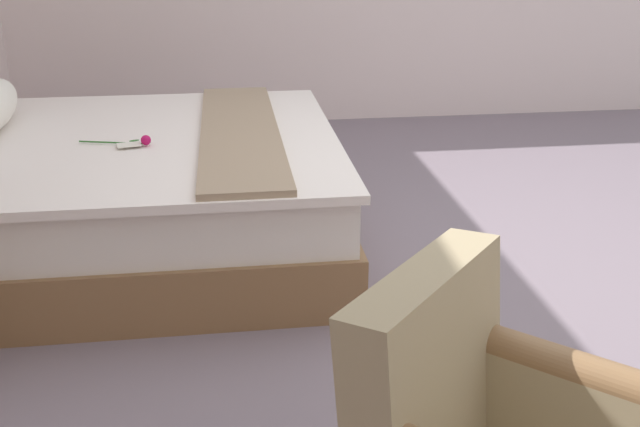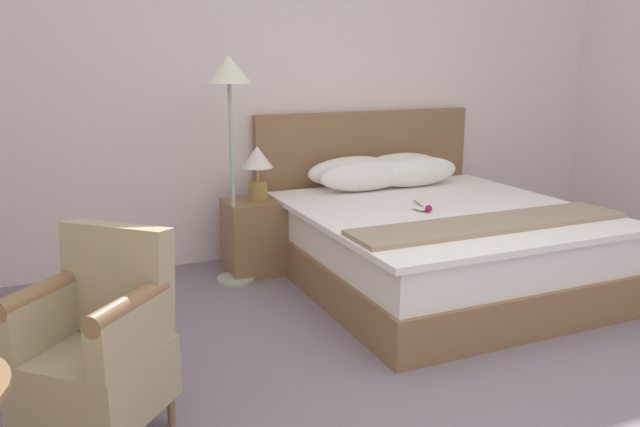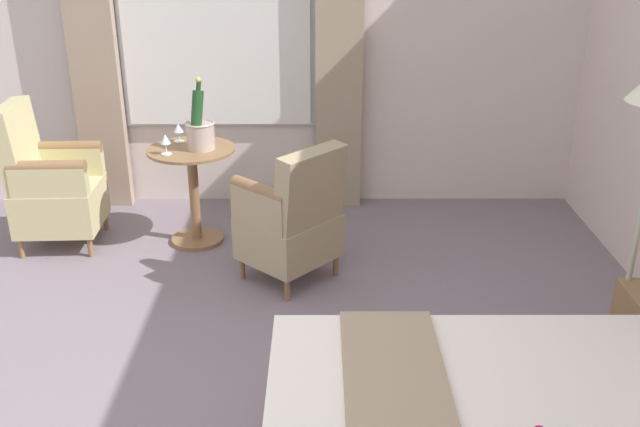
{
  "view_description": "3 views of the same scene",
  "coord_description": "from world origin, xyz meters",
  "px_view_note": "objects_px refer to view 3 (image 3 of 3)",
  "views": [
    {
      "loc": [
        -2.83,
        1.12,
        1.56
      ],
      "look_at": [
        -0.74,
        0.84,
        0.7
      ],
      "focal_mm": 40.0,
      "sensor_mm": 36.0,
      "label": 1
    },
    {
      "loc": [
        -1.82,
        -1.98,
        1.6
      ],
      "look_at": [
        -0.71,
        0.56,
        0.91
      ],
      "focal_mm": 35.0,
      "sensor_mm": 36.0,
      "label": 2
    },
    {
      "loc": [
        2.4,
        0.78,
        2.2
      ],
      "look_at": [
        -1.1,
        0.78,
        0.72
      ],
      "focal_mm": 40.0,
      "sensor_mm": 36.0,
      "label": 3
    }
  ],
  "objects_px": {
    "wine_glass_near_edge": "(165,140)",
    "armchair_by_window": "(293,218)",
    "side_table_round": "(194,186)",
    "champagne_bucket": "(200,130)",
    "wine_glass_near_bucket": "(178,129)",
    "armchair_facing_bed": "(51,185)"
  },
  "relations": [
    {
      "from": "side_table_round",
      "to": "armchair_by_window",
      "type": "height_order",
      "value": "armchair_by_window"
    },
    {
      "from": "wine_glass_near_bucket",
      "to": "armchair_facing_bed",
      "type": "distance_m",
      "value": 0.97
    },
    {
      "from": "side_table_round",
      "to": "wine_glass_near_edge",
      "type": "bearing_deg",
      "value": -47.09
    },
    {
      "from": "side_table_round",
      "to": "wine_glass_near_bucket",
      "type": "relative_size",
      "value": 5.31
    },
    {
      "from": "champagne_bucket",
      "to": "wine_glass_near_edge",
      "type": "bearing_deg",
      "value": -61.67
    },
    {
      "from": "armchair_by_window",
      "to": "armchair_facing_bed",
      "type": "xyz_separation_m",
      "value": [
        -0.54,
        -1.71,
        0.01
      ]
    },
    {
      "from": "wine_glass_near_edge",
      "to": "armchair_by_window",
      "type": "bearing_deg",
      "value": 62.47
    },
    {
      "from": "wine_glass_near_bucket",
      "to": "wine_glass_near_edge",
      "type": "height_order",
      "value": "wine_glass_near_edge"
    },
    {
      "from": "side_table_round",
      "to": "champagne_bucket",
      "type": "xyz_separation_m",
      "value": [
        0.02,
        0.07,
        0.42
      ]
    },
    {
      "from": "side_table_round",
      "to": "armchair_by_window",
      "type": "distance_m",
      "value": 0.92
    },
    {
      "from": "armchair_facing_bed",
      "to": "champagne_bucket",
      "type": "bearing_deg",
      "value": 91.03
    },
    {
      "from": "armchair_facing_bed",
      "to": "wine_glass_near_edge",
      "type": "bearing_deg",
      "value": 83.53
    },
    {
      "from": "champagne_bucket",
      "to": "wine_glass_near_edge",
      "type": "relative_size",
      "value": 3.52
    },
    {
      "from": "armchair_by_window",
      "to": "armchair_facing_bed",
      "type": "distance_m",
      "value": 1.79
    },
    {
      "from": "champagne_bucket",
      "to": "armchair_by_window",
      "type": "distance_m",
      "value": 0.95
    },
    {
      "from": "wine_glass_near_edge",
      "to": "armchair_by_window",
      "type": "relative_size",
      "value": 0.15
    },
    {
      "from": "champagne_bucket",
      "to": "armchair_facing_bed",
      "type": "bearing_deg",
      "value": -88.97
    },
    {
      "from": "armchair_by_window",
      "to": "wine_glass_near_edge",
      "type": "bearing_deg",
      "value": -117.53
    },
    {
      "from": "side_table_round",
      "to": "armchair_by_window",
      "type": "bearing_deg",
      "value": 51.13
    },
    {
      "from": "wine_glass_near_bucket",
      "to": "side_table_round",
      "type": "bearing_deg",
      "value": 35.23
    },
    {
      "from": "side_table_round",
      "to": "wine_glass_near_edge",
      "type": "distance_m",
      "value": 0.42
    },
    {
      "from": "champagne_bucket",
      "to": "wine_glass_near_bucket",
      "type": "bearing_deg",
      "value": -132.79
    }
  ]
}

